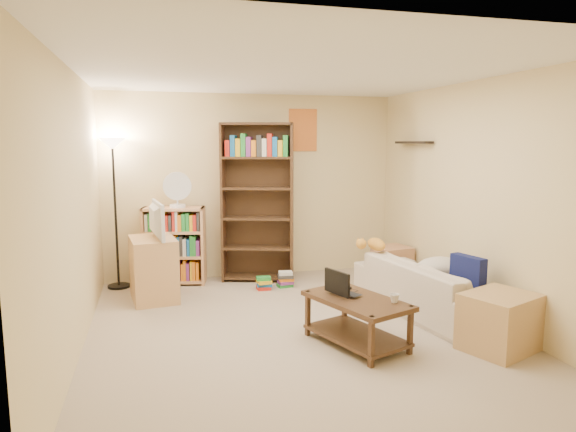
{
  "coord_description": "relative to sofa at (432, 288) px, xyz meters",
  "views": [
    {
      "loc": [
        -1.32,
        -4.71,
        1.85
      ],
      "look_at": [
        0.09,
        0.68,
        1.05
      ],
      "focal_mm": 32.0,
      "sensor_mm": 36.0,
      "label": 1
    }
  ],
  "objects": [
    {
      "name": "tv_stand",
      "position": [
        -2.91,
        1.3,
        0.08
      ],
      "size": [
        0.58,
        0.75,
        0.74
      ],
      "primitive_type": "cube",
      "rotation": [
        0.0,
        0.0,
        0.13
      ],
      "color": "tan",
      "rests_on": "ground"
    },
    {
      "name": "cream_blanket",
      "position": [
        0.13,
        0.07,
        0.21
      ],
      "size": [
        0.53,
        0.38,
        0.23
      ],
      "primitive_type": "ellipsoid",
      "color": "beige",
      "rests_on": "sofa"
    },
    {
      "name": "side_table",
      "position": [
        0.17,
        1.3,
        -0.05
      ],
      "size": [
        0.48,
        0.48,
        0.48
      ],
      "primitive_type": "cube",
      "rotation": [
        0.0,
        0.0,
        0.15
      ],
      "color": "tan",
      "rests_on": "ground"
    },
    {
      "name": "tabby_cat",
      "position": [
        -0.37,
        0.71,
        0.37
      ],
      "size": [
        0.46,
        0.21,
        0.16
      ],
      "color": "gold",
      "rests_on": "sofa"
    },
    {
      "name": "floor_lamp",
      "position": [
        -3.35,
        1.95,
        1.23
      ],
      "size": [
        0.32,
        0.32,
        1.91
      ],
      "color": "black",
      "rests_on": "ground"
    },
    {
      "name": "mug",
      "position": [
        -0.84,
        -0.79,
        0.19
      ],
      "size": [
        0.15,
        0.15,
        0.08
      ],
      "primitive_type": "imported",
      "rotation": [
        0.0,
        0.0,
        0.4
      ],
      "color": "silver",
      "rests_on": "coffee_table"
    },
    {
      "name": "desk_fan",
      "position": [
        -2.58,
        1.9,
        0.96
      ],
      "size": [
        0.36,
        0.2,
        0.46
      ],
      "color": "white",
      "rests_on": "short_bookshelf"
    },
    {
      "name": "tall_bookshelf",
      "position": [
        -1.54,
        1.84,
        0.82
      ],
      "size": [
        1.0,
        0.58,
        2.1
      ],
      "rotation": [
        0.0,
        0.0,
        -0.3
      ],
      "color": "#482B1B",
      "rests_on": "ground"
    },
    {
      "name": "coffee_table",
      "position": [
        -1.11,
        -0.59,
        -0.0
      ],
      "size": [
        0.86,
        1.12,
        0.44
      ],
      "rotation": [
        0.0,
        0.0,
        0.35
      ],
      "color": "#482E1B",
      "rests_on": "ground"
    },
    {
      "name": "laptop_screen",
      "position": [
        -1.27,
        -0.49,
        0.28
      ],
      "size": [
        0.13,
        0.31,
        0.22
      ],
      "primitive_type": "cube",
      "rotation": [
        0.0,
        0.0,
        0.35
      ],
      "color": "white",
      "rests_on": "laptop"
    },
    {
      "name": "laptop",
      "position": [
        -1.14,
        -0.44,
        0.16
      ],
      "size": [
        0.49,
        0.47,
        0.02
      ],
      "primitive_type": "imported",
      "rotation": [
        0.0,
        0.0,
        2.09
      ],
      "color": "black",
      "rests_on": "coffee_table"
    },
    {
      "name": "navy_pillow",
      "position": [
        0.16,
        -0.41,
        0.26
      ],
      "size": [
        0.21,
        0.4,
        0.34
      ],
      "primitive_type": "cube",
      "rotation": [
        0.0,
        0.0,
        1.83
      ],
      "color": "#12184F",
      "rests_on": "sofa"
    },
    {
      "name": "room",
      "position": [
        -1.55,
        -0.09,
        1.34
      ],
      "size": [
        4.5,
        4.54,
        2.52
      ],
      "color": "#BDA68E",
      "rests_on": "ground"
    },
    {
      "name": "book_stacks",
      "position": [
        -1.4,
        1.4,
        -0.2
      ],
      "size": [
        0.49,
        0.2,
        0.2
      ],
      "color": "red",
      "rests_on": "ground"
    },
    {
      "name": "tv_remote",
      "position": [
        -1.12,
        -0.24,
        0.16
      ],
      "size": [
        0.15,
        0.17,
        0.02
      ],
      "primitive_type": "cube",
      "rotation": [
        0.0,
        0.0,
        0.65
      ],
      "color": "black",
      "rests_on": "coffee_table"
    },
    {
      "name": "television",
      "position": [
        -2.91,
        1.3,
        0.67
      ],
      "size": [
        0.76,
        0.29,
        0.42
      ],
      "primitive_type": "imported",
      "rotation": [
        0.0,
        0.0,
        1.7
      ],
      "color": "black",
      "rests_on": "tv_stand"
    },
    {
      "name": "sofa",
      "position": [
        0.0,
        0.0,
        0.0
      ],
      "size": [
        2.21,
        1.37,
        0.58
      ],
      "primitive_type": "imported",
      "rotation": [
        0.0,
        0.0,
        1.73
      ],
      "color": "beige",
      "rests_on": "ground"
    },
    {
      "name": "end_cabinet",
      "position": [
        0.08,
        -1.03,
        -0.03
      ],
      "size": [
        0.76,
        0.71,
        0.51
      ],
      "primitive_type": "cube",
      "rotation": [
        0.0,
        0.0,
        0.38
      ],
      "color": "tan",
      "rests_on": "ground"
    },
    {
      "name": "short_bookshelf",
      "position": [
        -2.64,
        1.95,
        0.22
      ],
      "size": [
        0.84,
        0.47,
        1.02
      ],
      "rotation": [
        0.0,
        0.0,
        -0.21
      ],
      "color": "tan",
      "rests_on": "ground"
    }
  ]
}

